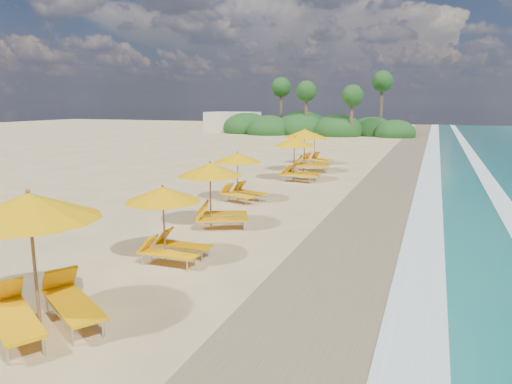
% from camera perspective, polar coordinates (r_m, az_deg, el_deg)
% --- Properties ---
extents(ground, '(160.00, 160.00, 0.00)m').
position_cam_1_polar(ground, '(16.28, 0.00, -4.15)').
color(ground, '#D8BC7F').
rests_on(ground, ground).
extents(wet_sand, '(4.00, 160.00, 0.01)m').
position_cam_1_polar(wet_sand, '(15.36, 14.14, -5.40)').
color(wet_sand, '#8D7854').
rests_on(wet_sand, ground).
extents(surf_foam, '(4.00, 160.00, 0.01)m').
position_cam_1_polar(surf_foam, '(15.31, 24.26, -6.02)').
color(surf_foam, white).
rests_on(surf_foam, ground).
extents(station_2, '(3.60, 3.60, 2.67)m').
position_cam_1_polar(station_2, '(9.65, -25.32, -6.68)').
color(station_2, olive).
rests_on(station_2, ground).
extents(station_3, '(2.24, 2.06, 2.09)m').
position_cam_1_polar(station_3, '(12.73, -10.60, -3.20)').
color(station_3, olive).
rests_on(station_3, ground).
extents(station_4, '(3.00, 2.98, 2.28)m').
position_cam_1_polar(station_4, '(15.99, -4.97, 0.23)').
color(station_4, olive).
rests_on(station_4, ground).
extents(station_5, '(2.76, 2.70, 2.16)m').
position_cam_1_polar(station_5, '(20.12, -1.90, 2.29)').
color(station_5, olive).
rests_on(station_5, ground).
extents(station_6, '(2.79, 2.63, 2.42)m').
position_cam_1_polar(station_6, '(25.49, 5.07, 4.41)').
color(station_6, olive).
rests_on(station_6, ground).
extents(station_7, '(3.35, 3.25, 2.68)m').
position_cam_1_polar(station_7, '(28.86, 6.35, 5.44)').
color(station_7, olive).
rests_on(station_7, ground).
extents(station_8, '(2.97, 2.97, 2.20)m').
position_cam_1_polar(station_8, '(32.49, 7.36, 5.55)').
color(station_8, olive).
rests_on(station_8, ground).
extents(treeline, '(25.80, 8.80, 9.74)m').
position_cam_1_polar(treeline, '(62.25, 6.50, 7.90)').
color(treeline, '#163D14').
rests_on(treeline, ground).
extents(beach_building, '(7.00, 5.00, 2.80)m').
position_cam_1_polar(beach_building, '(68.55, -2.87, 8.57)').
color(beach_building, beige).
rests_on(beach_building, ground).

